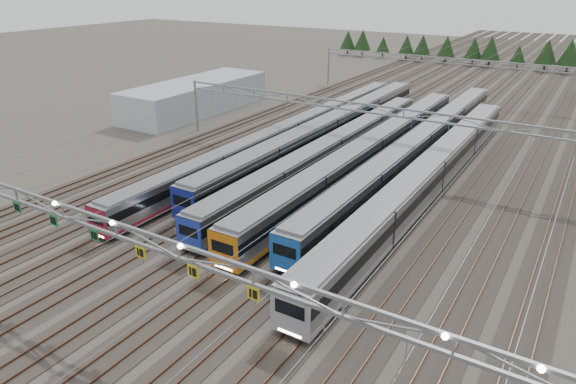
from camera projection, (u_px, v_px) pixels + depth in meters
The scene contains 13 objects.
ground at pixel (129, 319), 37.10m from camera, with size 400.00×400.00×0.00m, color #47423A.
track_bed at pixel (470, 79), 114.96m from camera, with size 54.00×260.00×5.42m.
train_a at pixel (291, 133), 73.89m from camera, with size 2.66×68.77×3.45m.
train_b at pixel (328, 131), 73.89m from camera, with size 3.07×61.32×4.01m.
train_c at pixel (331, 151), 65.77m from camera, with size 2.84×54.38×3.70m.
train_d at pixel (371, 152), 65.29m from camera, with size 3.02×60.65×3.94m.
train_e at pixel (419, 146), 67.52m from camera, with size 2.94×67.32×3.84m.
train_f at pixel (430, 175), 57.54m from camera, with size 3.10×60.64×4.04m.
gantry_near at pixel (115, 233), 34.26m from camera, with size 56.36×0.61×8.08m.
gantry_mid at pixel (361, 115), 65.98m from camera, with size 56.36×0.36×8.00m.
gantry_far at pixel (455, 66), 101.28m from camera, with size 56.36×0.36×8.00m.
west_shed at pixel (196, 97), 92.64m from camera, with size 10.00×30.00×5.40m, color #A7BEC7.
treeline at pixel (520, 52), 134.36m from camera, with size 106.40×5.60×7.02m.
Camera 1 is at (25.77, -20.02, 22.98)m, focal length 32.00 mm.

